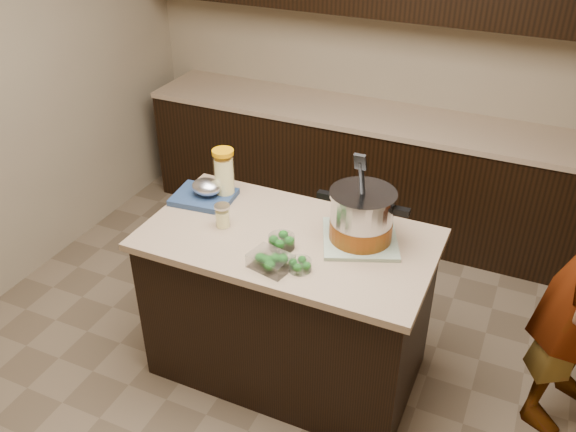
# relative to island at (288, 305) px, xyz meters

# --- Properties ---
(ground_plane) EXTENTS (4.00, 4.00, 0.00)m
(ground_plane) POSITION_rel_island_xyz_m (0.00, 0.00, -0.45)
(ground_plane) COLOR brown
(ground_plane) RESTS_ON ground
(room_shell) EXTENTS (4.04, 4.04, 2.72)m
(room_shell) POSITION_rel_island_xyz_m (0.00, 0.00, 1.26)
(room_shell) COLOR tan
(room_shell) RESTS_ON ground
(back_cabinets) EXTENTS (3.60, 0.63, 2.33)m
(back_cabinets) POSITION_rel_island_xyz_m (0.00, 1.74, 0.49)
(back_cabinets) COLOR black
(back_cabinets) RESTS_ON ground
(island) EXTENTS (1.46, 0.81, 0.90)m
(island) POSITION_rel_island_xyz_m (0.00, 0.00, 0.00)
(island) COLOR black
(island) RESTS_ON ground
(dish_towel) EXTENTS (0.47, 0.47, 0.02)m
(dish_towel) POSITION_rel_island_xyz_m (0.34, 0.11, 0.46)
(dish_towel) COLOR #52764F
(dish_towel) RESTS_ON island
(stock_pot) EXTENTS (0.46, 0.33, 0.46)m
(stock_pot) POSITION_rel_island_xyz_m (0.34, 0.11, 0.58)
(stock_pot) COLOR #B7B7BC
(stock_pot) RESTS_ON dish_towel
(lemonade_pitcher) EXTENTS (0.14, 0.14, 0.28)m
(lemonade_pitcher) POSITION_rel_island_xyz_m (-0.48, 0.21, 0.58)
(lemonade_pitcher) COLOR #FBF099
(lemonade_pitcher) RESTS_ON island
(mason_jar) EXTENTS (0.10, 0.10, 0.13)m
(mason_jar) POSITION_rel_island_xyz_m (-0.34, -0.05, 0.51)
(mason_jar) COLOR #FBF099
(mason_jar) RESTS_ON island
(broccoli_tub_left) EXTENTS (0.14, 0.14, 0.06)m
(broccoli_tub_left) POSITION_rel_island_xyz_m (0.01, -0.10, 0.48)
(broccoli_tub_left) COLOR silver
(broccoli_tub_left) RESTS_ON island
(broccoli_tub_right) EXTENTS (0.13, 0.13, 0.05)m
(broccoli_tub_right) POSITION_rel_island_xyz_m (0.16, -0.23, 0.47)
(broccoli_tub_right) COLOR silver
(broccoli_tub_right) RESTS_ON island
(broccoli_tub_rect) EXTENTS (0.22, 0.18, 0.07)m
(broccoli_tub_rect) POSITION_rel_island_xyz_m (0.03, -0.27, 0.48)
(broccoli_tub_rect) COLOR silver
(broccoli_tub_rect) RESTS_ON island
(blue_tray) EXTENTS (0.35, 0.29, 0.12)m
(blue_tray) POSITION_rel_island_xyz_m (-0.56, 0.14, 0.49)
(blue_tray) COLOR navy
(blue_tray) RESTS_ON island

